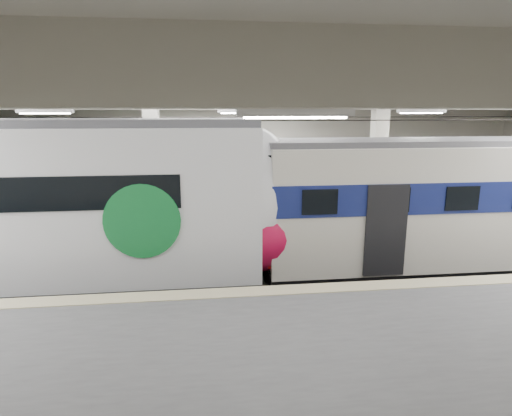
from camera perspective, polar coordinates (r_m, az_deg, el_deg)
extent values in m
cube|color=black|center=(12.98, -0.80, -9.89)|extent=(36.00, 24.00, 0.10)
cube|color=silver|center=(11.98, -0.89, 15.64)|extent=(36.00, 24.00, 0.20)
cube|color=beige|center=(22.05, -3.58, 7.10)|extent=(30.00, 0.10, 5.50)
cube|color=#545456|center=(7.10, 5.34, -25.81)|extent=(30.00, 7.00, 1.10)
cube|color=#C5B48C|center=(9.56, 1.27, -10.98)|extent=(30.00, 0.50, 0.02)
cube|color=beige|center=(15.17, -13.43, 4.11)|extent=(0.50, 0.50, 5.50)
cube|color=beige|center=(16.31, 15.81, 4.58)|extent=(0.50, 0.50, 5.50)
cube|color=beige|center=(11.97, -0.88, 14.21)|extent=(30.00, 18.00, 0.50)
cube|color=#59544C|center=(12.93, -0.80, -9.35)|extent=(30.00, 1.52, 0.16)
cube|color=#59544C|center=(18.12, -2.64, -2.78)|extent=(30.00, 1.52, 0.16)
cylinder|color=black|center=(11.97, -0.87, 11.57)|extent=(30.00, 0.03, 0.03)
cylinder|color=black|center=(17.44, -2.80, 11.99)|extent=(30.00, 0.03, 0.03)
cube|color=white|center=(9.98, 0.35, 12.57)|extent=(26.00, 8.40, 0.12)
cube|color=white|center=(13.27, -30.45, 0.47)|extent=(13.52, 3.02, 4.06)
ellipsoid|color=white|center=(12.23, -0.07, 1.35)|extent=(2.39, 2.96, 3.97)
ellipsoid|color=#C9103E|center=(12.45, 0.48, -2.66)|extent=(2.54, 3.02, 2.43)
cylinder|color=#178038|center=(10.81, -14.94, -1.75)|extent=(1.87, 0.06, 1.87)
cube|color=black|center=(13.84, -29.41, -8.37)|extent=(13.52, 2.11, 0.70)
cube|color=beige|center=(14.51, 26.02, 0.74)|extent=(12.28, 2.69, 3.50)
cube|color=navy|center=(14.43, 26.18, 2.37)|extent=(12.32, 2.75, 0.85)
cube|color=#B60C0F|center=(12.44, 1.03, -2.10)|extent=(0.08, 2.29, 1.92)
cube|color=black|center=(12.14, 1.06, 4.61)|extent=(0.08, 2.15, 1.26)
cube|color=#4C4C51|center=(14.27, 26.75, 7.93)|extent=(12.28, 2.10, 0.16)
cube|color=black|center=(14.98, 25.30, -6.37)|extent=(12.28, 1.89, 0.70)
cube|color=white|center=(18.85, -27.81, 3.45)|extent=(13.76, 2.90, 3.73)
cube|color=#178038|center=(18.78, -27.96, 4.92)|extent=(13.80, 2.96, 0.78)
cube|color=#4C4C51|center=(18.67, -28.44, 9.39)|extent=(13.76, 2.41, 0.16)
cube|color=black|center=(19.24, -27.16, -2.61)|extent=(13.76, 2.61, 0.60)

